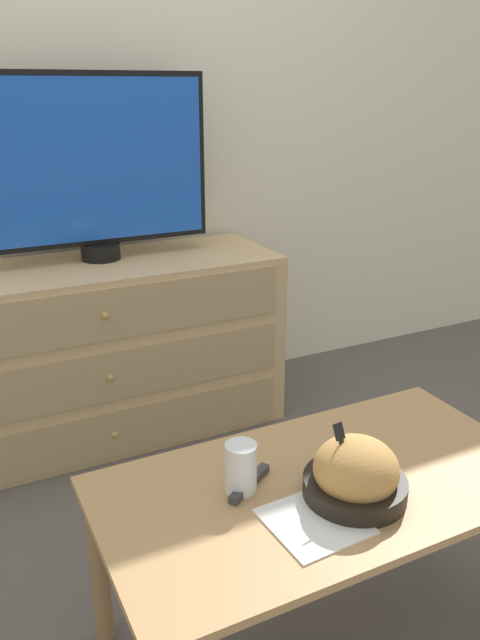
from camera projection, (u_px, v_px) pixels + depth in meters
ground_plane at (83, 403)px, 2.71m from camera, size 12.00×12.00×0.00m
wall_back at (50, 83)px, 2.27m from camera, size 12.00×0.05×2.60m
dresser at (93, 352)px, 2.36m from camera, size 1.42×0.49×0.69m
tv at (94, 165)px, 2.21m from camera, size 0.84×0.14×0.66m
coffee_table at (323, 504)px, 1.43m from camera, size 1.02×0.54×0.46m
takeout_bowl at (355, 475)px, 1.33m from camera, size 0.22×0.22×0.17m
drink_cup at (241, 470)px, 1.36m from camera, size 0.07×0.07×0.11m
napkin at (315, 521)px, 1.27m from camera, size 0.20×0.20×0.00m
remote_control at (250, 483)px, 1.38m from camera, size 0.14×0.10×0.02m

